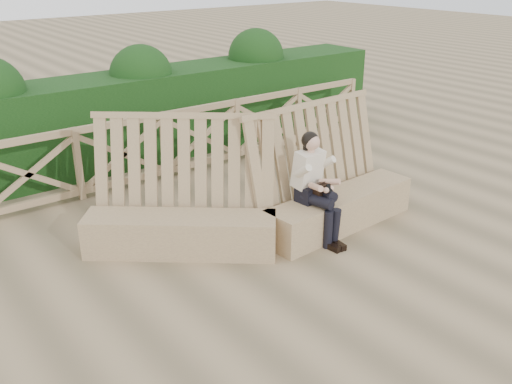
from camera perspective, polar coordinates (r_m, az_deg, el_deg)
ground at (r=6.48m, az=0.74°, el=-8.88°), size 60.00×60.00×0.00m
bench at (r=7.28m, az=0.60°, el=-1.53°), size 4.27×2.10×1.62m
woman at (r=7.16m, az=5.90°, el=0.99°), size 0.40×0.82×1.39m
guardrail at (r=9.01m, az=-13.17°, el=3.70°), size 10.10×0.09×1.10m
hedge at (r=10.01m, az=-16.21°, el=6.48°), size 12.00×1.20×1.50m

